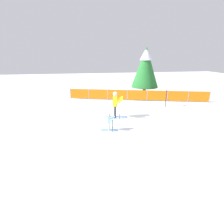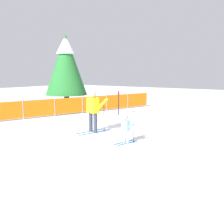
# 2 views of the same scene
# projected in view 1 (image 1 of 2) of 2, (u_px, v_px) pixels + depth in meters

# --- Properties ---
(ground_plane) EXTENTS (60.00, 60.00, 0.00)m
(ground_plane) POSITION_uv_depth(u_px,v_px,m) (116.00, 116.00, 11.69)
(ground_plane) COLOR white
(skier_adult) EXTENTS (1.64, 0.82, 1.70)m
(skier_adult) POSITION_uv_depth(u_px,v_px,m) (115.00, 102.00, 11.11)
(skier_adult) COLOR #1966B2
(skier_adult) RESTS_ON ground_plane
(skier_child) EXTENTS (0.93, 0.49, 0.97)m
(skier_child) POSITION_uv_depth(u_px,v_px,m) (109.00, 121.00, 9.26)
(skier_child) COLOR #1966B2
(skier_child) RESTS_ON ground_plane
(safety_fence) EXTENTS (11.83, 3.50, 1.03)m
(safety_fence) POSITION_uv_depth(u_px,v_px,m) (137.00, 95.00, 15.50)
(safety_fence) COLOR gray
(safety_fence) RESTS_ON ground_plane
(conifer_far) EXTENTS (2.51, 2.51, 4.67)m
(conifer_far) POSITION_uv_depth(u_px,v_px,m) (146.00, 67.00, 16.12)
(conifer_far) COLOR #4C3823
(conifer_far) RESTS_ON ground_plane
(trail_marker) EXTENTS (0.19, 0.23, 1.33)m
(trail_marker) POSITION_uv_depth(u_px,v_px,m) (166.00, 96.00, 13.53)
(trail_marker) COLOR black
(trail_marker) RESTS_ON ground_plane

